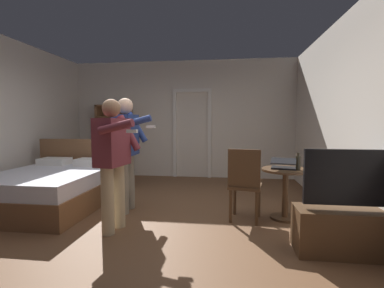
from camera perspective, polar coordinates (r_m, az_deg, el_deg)
ground_plane at (r=3.98m, az=-9.61°, el=-15.21°), size 6.75×6.75×0.00m
wall_back at (r=6.80m, az=-1.98°, el=5.07°), size 5.56×0.12×2.80m
wall_right at (r=3.92m, az=31.77°, el=4.75°), size 0.12×6.38×2.80m
doorway_frame at (r=6.68m, az=0.03°, el=3.54°), size 0.93×0.08×2.13m
bed at (r=4.99m, az=-26.77°, el=-7.95°), size 1.58×1.94×1.02m
bookshelf at (r=7.05m, az=-15.58°, el=1.20°), size 0.84×0.32×1.75m
tv_flatscreen at (r=3.33m, az=30.00°, el=-14.23°), size 1.10×0.40×1.07m
side_table at (r=4.07m, az=18.68°, el=-8.01°), size 0.65×0.65×0.70m
laptop at (r=3.97m, az=18.33°, el=-4.21°), size 0.39×0.39×0.16m
bottle_on_table at (r=3.96m, az=21.01°, el=-3.62°), size 0.06×0.06×0.23m
wooden_chair at (r=3.80m, az=10.80°, el=-7.64°), size 0.49×0.49×0.99m
person_blue_shirt at (r=3.50m, az=-15.93°, el=-2.27°), size 0.60×0.66×1.62m
person_striped_shirt at (r=4.23m, az=-13.31°, el=-0.34°), size 0.66×0.62×1.69m
suitcase_dark at (r=6.21m, az=-15.28°, el=-6.36°), size 0.68×0.46×0.36m
suitcase_small at (r=6.39m, az=-14.81°, el=-6.24°), size 0.48×0.38×0.32m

